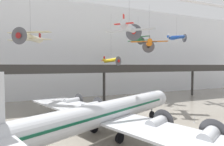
% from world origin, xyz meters
% --- Properties ---
extents(ground_plane, '(260.00, 260.00, 0.00)m').
position_xyz_m(ground_plane, '(0.00, 0.00, 0.00)').
color(ground_plane, gray).
extents(hangar_back_wall, '(140.00, 3.00, 28.55)m').
position_xyz_m(hangar_back_wall, '(0.00, 33.26, 14.27)').
color(hangar_back_wall, silver).
rests_on(hangar_back_wall, ground).
extents(mezzanine_walkway, '(110.00, 3.20, 9.83)m').
position_xyz_m(mezzanine_walkway, '(0.00, 21.56, 8.17)').
color(mezzanine_walkway, '#2D2B28').
rests_on(mezzanine_walkway, ground).
extents(airliner_silver_main, '(29.76, 35.15, 9.16)m').
position_xyz_m(airliner_silver_main, '(-7.29, 0.82, 3.30)').
color(airliner_silver_main, silver).
rests_on(airliner_silver_main, ground).
extents(suspended_plane_cream_biplane, '(8.19, 7.40, 9.65)m').
position_xyz_m(suspended_plane_cream_biplane, '(-16.97, 17.23, 15.15)').
color(suspended_plane_cream_biplane, beige).
extents(suspended_plane_orange_highwing, '(7.75, 6.98, 10.31)m').
position_xyz_m(suspended_plane_orange_highwing, '(7.38, 12.87, 14.54)').
color(suspended_plane_orange_highwing, orange).
extents(suspended_plane_silver_racer, '(7.07, 6.98, 8.97)m').
position_xyz_m(suspended_plane_silver_racer, '(-1.50, 5.09, 15.78)').
color(suspended_plane_silver_racer, silver).
extents(suspended_plane_green_biplane, '(5.21, 5.42, 7.47)m').
position_xyz_m(suspended_plane_green_biplane, '(9.97, 22.37, 16.98)').
color(suspended_plane_green_biplane, '#1E6B33').
extents(suspended_plane_blue_trainer, '(5.51, 6.65, 6.94)m').
position_xyz_m(suspended_plane_blue_trainer, '(20.45, 19.03, 17.57)').
color(suspended_plane_blue_trainer, '#1E4CAD').
extents(suspended_plane_yellow_lowwing, '(6.33, 5.64, 13.28)m').
position_xyz_m(suspended_plane_yellow_lowwing, '(1.68, 21.82, 10.97)').
color(suspended_plane_yellow_lowwing, yellow).
extents(stanchion_barrier, '(0.36, 0.36, 1.08)m').
position_xyz_m(stanchion_barrier, '(8.92, 1.33, 0.33)').
color(stanchion_barrier, '#B2B5BA').
rests_on(stanchion_barrier, ground).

